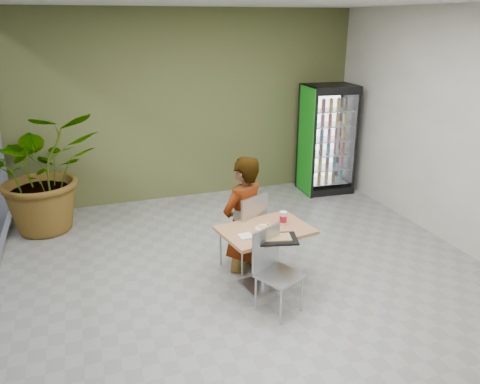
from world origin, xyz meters
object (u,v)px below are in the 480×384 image
at_px(chair_near, 273,264).
at_px(potted_plant, 43,172).
at_px(seated_woman, 243,225).
at_px(beverage_fridge, 327,139).
at_px(soda_cup, 283,218).
at_px(chair_far, 248,226).
at_px(dining_table, 265,245).
at_px(cafeteria_tray, 277,239).

relative_size(chair_near, potted_plant, 0.51).
height_order(seated_woman, beverage_fridge, beverage_fridge).
xyz_separation_m(chair_near, soda_cup, (0.33, 0.49, 0.28)).
relative_size(chair_far, chair_near, 1.10).
relative_size(dining_table, cafeteria_tray, 2.61).
xyz_separation_m(seated_woman, beverage_fridge, (2.41, 2.27, 0.38)).
bearing_deg(dining_table, cafeteria_tray, -87.96).
distance_m(dining_table, beverage_fridge, 3.65).
relative_size(seated_woman, beverage_fridge, 0.92).
height_order(chair_far, seated_woman, seated_woman).
height_order(dining_table, seated_woman, seated_woman).
distance_m(chair_near, seated_woman, 0.95).
xyz_separation_m(seated_woman, cafeteria_tray, (0.10, -0.83, 0.17)).
relative_size(dining_table, chair_far, 1.10).
relative_size(chair_near, seated_woman, 0.52).
bearing_deg(seated_woman, soda_cup, 98.92).
bearing_deg(chair_far, chair_near, 59.78).
bearing_deg(dining_table, seated_woman, 100.09).
relative_size(dining_table, beverage_fridge, 0.57).
bearing_deg(potted_plant, soda_cup, -43.41).
bearing_deg(cafeteria_tray, potted_plant, 130.20).
bearing_deg(beverage_fridge, chair_near, -123.04).
xyz_separation_m(seated_woman, potted_plant, (-2.37, 2.10, 0.32)).
bearing_deg(chair_far, dining_table, 68.02).
height_order(dining_table, cafeteria_tray, cafeteria_tray).
bearing_deg(chair_far, seated_woman, -69.84).
height_order(soda_cup, beverage_fridge, beverage_fridge).
xyz_separation_m(dining_table, cafeteria_tray, (0.01, -0.32, 0.23)).
distance_m(cafeteria_tray, potted_plant, 3.83).
bearing_deg(beverage_fridge, seated_woman, -132.94).
distance_m(cafeteria_tray, beverage_fridge, 3.87).
bearing_deg(potted_plant, dining_table, -46.68).
distance_m(seated_woman, cafeteria_tray, 0.85).
xyz_separation_m(soda_cup, cafeteria_tray, (-0.23, -0.37, -0.06)).
bearing_deg(chair_far, soda_cup, 97.44).
distance_m(chair_far, cafeteria_tray, 0.80).
distance_m(chair_near, beverage_fridge, 4.05).
bearing_deg(chair_far, potted_plant, -68.71).
relative_size(chair_near, soda_cup, 6.04).
height_order(dining_table, beverage_fridge, beverage_fridge).
height_order(dining_table, soda_cup, soda_cup).
xyz_separation_m(dining_table, chair_far, (-0.04, 0.46, 0.06)).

